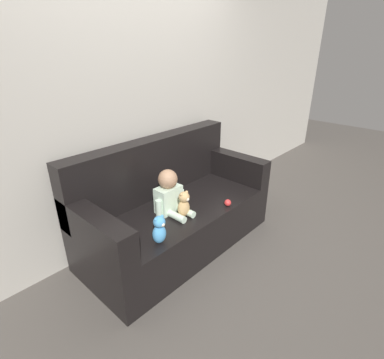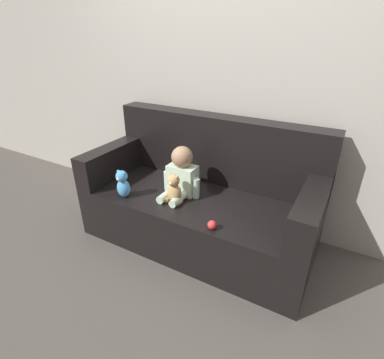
% 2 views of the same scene
% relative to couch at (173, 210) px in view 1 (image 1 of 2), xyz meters
% --- Properties ---
extents(ground_plane, '(12.00, 12.00, 0.00)m').
position_rel_couch_xyz_m(ground_plane, '(0.00, -0.07, -0.35)').
color(ground_plane, '#4C4742').
extents(wall_back, '(8.00, 0.05, 2.60)m').
position_rel_couch_xyz_m(wall_back, '(0.00, 0.44, 0.95)').
color(wall_back, '#ADA89E').
rests_on(wall_back, ground_plane).
extents(couch, '(1.84, 0.83, 1.00)m').
position_rel_couch_xyz_m(couch, '(0.00, 0.00, 0.00)').
color(couch, black).
rests_on(couch, ground_plane).
extents(person_baby, '(0.32, 0.33, 0.39)m').
position_rel_couch_xyz_m(person_baby, '(-0.13, -0.10, 0.26)').
color(person_baby, silver).
rests_on(person_baby, couch).
extents(teddy_bear_brown, '(0.14, 0.11, 0.24)m').
position_rel_couch_xyz_m(teddy_bear_brown, '(-0.11, -0.25, 0.20)').
color(teddy_bear_brown, tan).
rests_on(teddy_bear_brown, couch).
extents(plush_toy_side, '(0.11, 0.10, 0.23)m').
position_rel_couch_xyz_m(plush_toy_side, '(-0.50, -0.38, 0.20)').
color(plush_toy_side, '#4C9EDB').
rests_on(plush_toy_side, couch).
extents(toy_ball, '(0.06, 0.06, 0.06)m').
position_rel_couch_xyz_m(toy_ball, '(0.29, -0.42, 0.12)').
color(toy_ball, red).
rests_on(toy_ball, couch).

